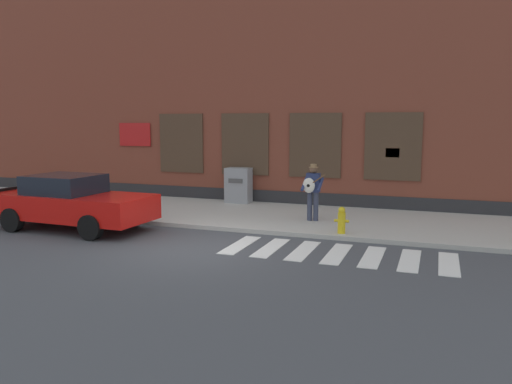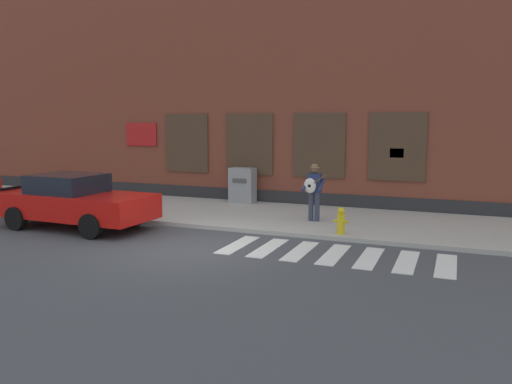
{
  "view_description": "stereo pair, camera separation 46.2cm",
  "coord_description": "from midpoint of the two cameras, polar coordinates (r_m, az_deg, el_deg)",
  "views": [
    {
      "loc": [
        5.33,
        -10.4,
        2.97
      ],
      "look_at": [
        0.69,
        2.24,
        1.1
      ],
      "focal_mm": 35.0,
      "sensor_mm": 36.0,
      "label": 1
    },
    {
      "loc": [
        5.76,
        -10.23,
        2.97
      ],
      "look_at": [
        0.69,
        2.24,
        1.1
      ],
      "focal_mm": 35.0,
      "sensor_mm": 36.0,
      "label": 2
    }
  ],
  "objects": [
    {
      "name": "ground_plane",
      "position": [
        12.09,
        -5.98,
        -6.36
      ],
      "size": [
        160.0,
        160.0,
        0.0
      ],
      "primitive_type": "plane",
      "color": "#424449"
    },
    {
      "name": "sidewalk",
      "position": [
        15.84,
        1.24,
        -2.68
      ],
      "size": [
        28.0,
        4.58,
        0.12
      ],
      "color": "#ADAAA3",
      "rests_on": "ground"
    },
    {
      "name": "building_backdrop",
      "position": [
        19.67,
        5.82,
        11.27
      ],
      "size": [
        28.0,
        4.06,
        8.28
      ],
      "color": "brown",
      "rests_on": "ground"
    },
    {
      "name": "crosswalk",
      "position": [
        11.59,
        10.02,
        -7.04
      ],
      "size": [
        5.2,
        1.9,
        0.01
      ],
      "color": "silver",
      "rests_on": "ground"
    },
    {
      "name": "red_car",
      "position": [
        14.96,
        -19.27,
        -1.0
      ],
      "size": [
        4.65,
        2.08,
        1.53
      ],
      "color": "red",
      "rests_on": "ground"
    },
    {
      "name": "busker",
      "position": [
        14.59,
        7.52,
        0.35
      ],
      "size": [
        0.71,
        0.53,
        1.67
      ],
      "color": "#33384C",
      "rests_on": "sidewalk"
    },
    {
      "name": "utility_box",
      "position": [
        17.93,
        -0.81,
        0.78
      ],
      "size": [
        0.9,
        0.56,
        1.25
      ],
      "color": "gray",
      "rests_on": "sidewalk"
    },
    {
      "name": "fire_hydrant",
      "position": [
        13.1,
        10.69,
        -3.26
      ],
      "size": [
        0.38,
        0.2,
        0.7
      ],
      "color": "gold",
      "rests_on": "sidewalk"
    }
  ]
}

